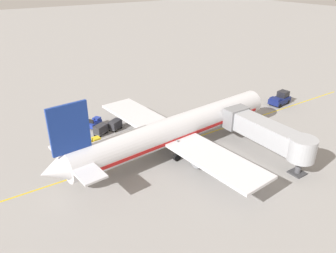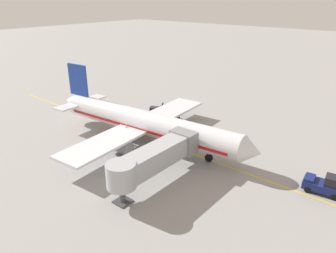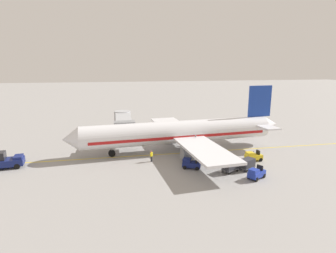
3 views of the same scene
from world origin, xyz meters
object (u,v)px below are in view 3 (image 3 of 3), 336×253
(ground_crew_wing_walker, at_px, (207,155))
(jet_bridge, at_px, (123,123))
(baggage_tug_lead, at_px, (253,156))
(baggage_cart_second_in_train, at_px, (247,163))
(pushback_tractor, at_px, (5,161))
(baggage_cart_front, at_px, (230,165))
(baggage_tug_spare, at_px, (191,164))
(ground_crew_loader, at_px, (151,156))
(parked_airliner, at_px, (181,132))
(baggage_tug_trailing, at_px, (256,173))

(ground_crew_wing_walker, bearing_deg, jet_bridge, 41.27)
(baggage_tug_lead, distance_m, baggage_cart_second_in_train, 4.10)
(pushback_tractor, xyz_separation_m, baggage_cart_front, (-7.42, -30.36, -0.15))
(baggage_cart_front, height_order, ground_crew_wing_walker, ground_crew_wing_walker)
(baggage_tug_spare, relative_size, baggage_cart_front, 0.96)
(baggage_tug_lead, height_order, ground_crew_loader, ground_crew_loader)
(baggage_cart_front, xyz_separation_m, baggage_cart_second_in_train, (0.31, -2.61, 0.00))
(parked_airliner, relative_size, ground_crew_wing_walker, 22.10)
(baggage_tug_trailing, bearing_deg, baggage_tug_lead, -24.75)
(ground_crew_loader, bearing_deg, baggage_tug_lead, -99.91)
(baggage_tug_lead, height_order, baggage_cart_second_in_train, baggage_tug_lead)
(baggage_cart_second_in_train, bearing_deg, pushback_tractor, 77.83)
(baggage_tug_trailing, xyz_separation_m, baggage_cart_front, (2.72, 2.33, 0.24))
(ground_crew_wing_walker, bearing_deg, parked_airliner, 25.52)
(pushback_tractor, bearing_deg, ground_crew_loader, -93.64)
(pushback_tractor, relative_size, ground_crew_loader, 2.75)
(baggage_tug_spare, bearing_deg, baggage_cart_second_in_train, -104.70)
(parked_airliner, xyz_separation_m, baggage_tug_trailing, (-13.29, -6.64, -2.47))
(jet_bridge, xyz_separation_m, baggage_cart_front, (-18.50, -13.52, -2.51))
(parked_airliner, relative_size, baggage_tug_lead, 14.49)
(baggage_tug_trailing, height_order, baggage_cart_second_in_train, baggage_tug_trailing)
(parked_airliner, height_order, baggage_cart_front, parked_airliner)
(baggage_cart_second_in_train, bearing_deg, baggage_tug_spare, 75.30)
(parked_airliner, bearing_deg, baggage_tug_lead, -126.74)
(pushback_tractor, height_order, baggage_cart_front, pushback_tractor)
(ground_crew_loader, bearing_deg, pushback_tractor, 86.36)
(ground_crew_wing_walker, distance_m, ground_crew_loader, 8.36)
(ground_crew_wing_walker, bearing_deg, pushback_tractor, 85.09)
(pushback_tractor, bearing_deg, baggage_tug_lead, -96.32)
(baggage_tug_lead, bearing_deg, baggage_tug_trailing, 155.25)
(parked_airliner, xyz_separation_m, baggage_tug_lead, (-7.09, -9.50, -2.47))
(baggage_cart_front, bearing_deg, baggage_tug_trailing, -139.32)
(baggage_tug_lead, height_order, baggage_tug_spare, same)
(pushback_tractor, height_order, ground_crew_wing_walker, pushback_tractor)
(baggage_tug_trailing, relative_size, ground_crew_wing_walker, 1.64)
(baggage_tug_spare, height_order, ground_crew_loader, ground_crew_loader)
(baggage_tug_lead, xyz_separation_m, baggage_tug_trailing, (-6.20, 2.86, 0.00))
(jet_bridge, height_order, baggage_tug_spare, jet_bridge)
(pushback_tractor, distance_m, baggage_tug_spare, 26.02)
(parked_airliner, height_order, ground_crew_wing_walker, parked_airliner)
(jet_bridge, distance_m, baggage_cart_second_in_train, 24.44)
(jet_bridge, xyz_separation_m, ground_crew_wing_walker, (-13.55, -11.89, -2.50))
(baggage_tug_trailing, height_order, ground_crew_loader, ground_crew_loader)
(baggage_tug_lead, xyz_separation_m, baggage_cart_second_in_train, (-3.17, 2.59, 0.24))
(pushback_tractor, distance_m, ground_crew_loader, 20.50)
(baggage_cart_front, bearing_deg, baggage_cart_second_in_train, -83.23)
(baggage_tug_trailing, xyz_separation_m, ground_crew_wing_walker, (7.67, 3.96, 0.24))
(baggage_tug_lead, distance_m, ground_crew_loader, 15.33)
(baggage_tug_spare, bearing_deg, baggage_tug_lead, -83.14)
(ground_crew_loader, bearing_deg, jet_bridge, 16.26)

